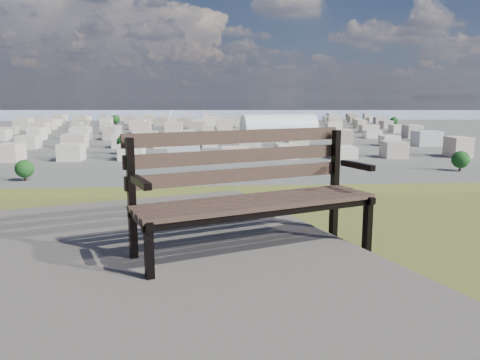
{
  "coord_description": "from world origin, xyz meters",
  "views": [
    {
      "loc": [
        -1.44,
        -2.06,
        26.29
      ],
      "look_at": [
        -1.05,
        3.51,
        25.3
      ],
      "focal_mm": 35.0,
      "sensor_mm": 36.0,
      "label": 1
    }
  ],
  "objects": [
    {
      "name": "park_bench",
      "position": [
        -1.09,
        1.61,
        25.58
      ],
      "size": [
        2.03,
        1.3,
        1.02
      ],
      "rotation": [
        0.0,
        0.0,
        0.38
      ],
      "color": "#423126",
      "rests_on": "hilltop_mesa"
    },
    {
      "name": "gravel_patch",
      "position": [
        -1.79,
        1.33,
        25.04
      ],
      "size": [
        4.43,
        5.24,
        0.09
      ],
      "primitive_type": "cube",
      "rotation": [
        0.0,
        0.0,
        0.34
      ],
      "color": "#666158",
      "rests_on": "hilltop_mesa"
    },
    {
      "name": "arena",
      "position": [
        45.78,
        306.59,
        4.85
      ],
      "size": [
        51.12,
        27.33,
        20.55
      ],
      "rotation": [
        0.0,
        0.0,
        0.14
      ],
      "color": "silver",
      "rests_on": "ground"
    },
    {
      "name": "city_blocks",
      "position": [
        0.0,
        394.44,
        3.5
      ],
      "size": [
        395.0,
        361.0,
        7.0
      ],
      "color": "beige",
      "rests_on": "ground"
    },
    {
      "name": "city_trees",
      "position": [
        -26.39,
        319.0,
        4.83
      ],
      "size": [
        406.52,
        387.2,
        9.98
      ],
      "color": "#322419",
      "rests_on": "ground"
    },
    {
      "name": "bay_water",
      "position": [
        0.0,
        900.0,
        0.0
      ],
      "size": [
        2400.0,
        700.0,
        0.12
      ],
      "primitive_type": "cube",
      "color": "#8591A9",
      "rests_on": "ground"
    },
    {
      "name": "far_hills",
      "position": [
        -60.92,
        1402.93,
        25.47
      ],
      "size": [
        2050.0,
        340.0,
        60.0
      ],
      "color": "#9EA7C4",
      "rests_on": "ground"
    }
  ]
}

